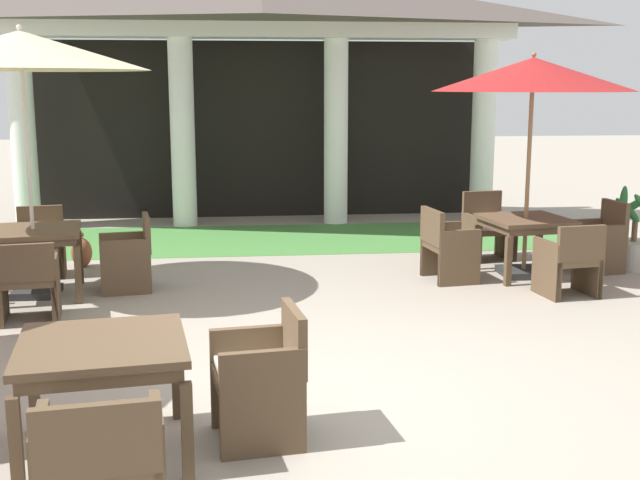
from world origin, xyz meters
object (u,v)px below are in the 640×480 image
Objects in this scene: patio_umbrella_mid_left at (533,77)px; patio_umbrella_far_back at (21,52)px; patio_table_far_back at (33,238)px; patio_chair_mid_left_north at (488,229)px; patio_table_mid_right at (102,356)px; patio_chair_far_back_east at (128,255)px; patio_chair_mid_left_south at (569,261)px; terracotta_urn at (82,252)px; patio_chair_far_back_south at (28,281)px; patio_chair_mid_right_east at (262,378)px; patio_table_mid_left at (526,226)px; patio_chair_mid_right_south at (101,465)px; patio_chair_mid_left_east at (599,240)px; patio_chair_mid_left_west at (447,246)px; potted_palm_right_edge at (634,245)px; patio_chair_far_back_north at (41,243)px.

patio_umbrella_far_back reaches higher than patio_umbrella_mid_left.
patio_table_far_back is at bearing 45.00° from patio_umbrella_far_back.
patio_chair_mid_left_north reaches higher than patio_table_far_back.
patio_chair_far_back_east is (-0.38, 4.24, -0.25)m from patio_table_mid_right.
terracotta_urn is (-5.59, 2.05, -0.20)m from patio_chair_mid_left_south.
patio_table_mid_right is 4.27m from patio_chair_far_back_east.
patio_chair_mid_left_north is at bearing 14.25° from patio_chair_far_back_south.
patio_chair_far_back_east is (0.98, 0.16, -0.26)m from patio_table_far_back.
patio_chair_mid_left_south is 5.68m from patio_chair_far_back_south.
patio_chair_mid_right_east reaches higher than patio_table_mid_right.
patio_table_mid_left is at bearing 153.43° from patio_umbrella_mid_left.
patio_table_far_back is (-5.69, -0.35, 0.03)m from patio_table_mid_left.
patio_chair_mid_right_south reaches higher than patio_chair_far_back_south.
patio_chair_mid_left_north is 6.87m from patio_table_mid_right.
patio_chair_mid_left_east is 6.70m from patio_chair_far_back_south.
patio_chair_mid_left_west is at bearing 90.00° from patio_chair_mid_left_east.
potted_palm_right_edge is at bearing 8.35° from patio_umbrella_mid_left.
patio_table_mid_right is 4.30m from patio_table_far_back.
patio_chair_mid_left_south is at bearing -5.84° from patio_chair_far_back_south.
patio_table_mid_right is at bearing -134.36° from patio_umbrella_mid_left.
patio_table_far_back is (-5.55, -1.36, 0.26)m from patio_chair_mid_left_north.
patio_chair_mid_left_east is at bearing 44.90° from patio_chair_mid_left_south.
patio_chair_mid_left_south is at bearing -54.02° from patio_chair_mid_right_east.
patio_chair_far_back_east is at bearing -176.21° from potted_palm_right_edge.
patio_chair_mid_right_south is 1.01× the size of patio_chair_far_back_south.
patio_chair_mid_left_east reaches higher than patio_chair_mid_left_south.
patio_chair_far_back_east is at bearing 85.38° from patio_chair_mid_left_east.
patio_chair_mid_left_south is 0.93× the size of patio_chair_mid_left_north.
patio_chair_far_back_east is at bearing 44.91° from patio_chair_far_back_south.
patio_table_far_back is 1.49m from terracotta_urn.
patio_table_mid_left is at bearing 4.35° from patio_chair_far_back_south.
patio_chair_mid_right_south is at bearing -127.84° from patio_umbrella_mid_left.
patio_chair_far_back_east is 0.80× the size of potted_palm_right_edge.
patio_table_mid_right is at bearing 90.00° from patio_chair_mid_right_south.
terracotta_urn is (-5.45, 1.05, -0.42)m from patio_table_mid_left.
patio_table_mid_left is 1.04m from patio_chair_mid_left_north.
potted_palm_right_edge reaches higher than patio_chair_far_back_north.
patio_chair_mid_right_south reaches higher than patio_table_far_back.
patio_chair_far_back_east is (-5.71, -0.33, 0.00)m from patio_chair_mid_left_east.
patio_chair_mid_left_south is 6.28m from patio_umbrella_far_back.
patio_chair_mid_right_south is (-4.21, -5.41, -1.98)m from patio_umbrella_mid_left.
terracotta_urn is at bearing 93.47° from patio_chair_mid_right_south.
potted_palm_right_edge is at bearing 167.63° from patio_chair_far_back_north.
patio_table_mid_right is at bearing -71.58° from patio_table_far_back.
patio_table_mid_left is at bearing 3.52° from patio_umbrella_far_back.
patio_chair_mid_left_west is 6.17m from patio_chair_mid_right_south.
patio_chair_mid_right_east is 6.64m from potted_palm_right_edge.
patio_chair_mid_left_north is 5.72m from patio_table_far_back.
patio_chair_mid_left_west is at bearing -172.07° from patio_umbrella_mid_left.
potted_palm_right_edge is at bearing 4.54° from patio_table_far_back.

